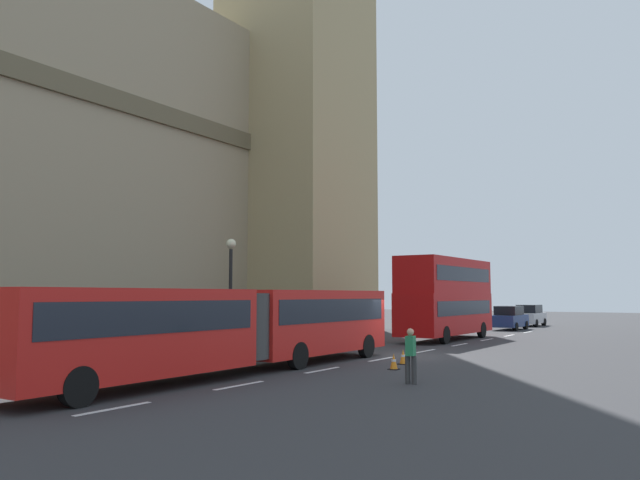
# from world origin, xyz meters

# --- Properties ---
(ground_plane) EXTENTS (160.00, 160.00, 0.00)m
(ground_plane) POSITION_xyz_m (0.00, 0.00, 0.00)
(ground_plane) COLOR #333335
(lane_centre_marking) EXTENTS (39.00, 0.16, 0.01)m
(lane_centre_marking) POSITION_xyz_m (2.71, 0.00, 0.00)
(lane_centre_marking) COLOR silver
(lane_centre_marking) RESTS_ON ground_plane
(articulated_bus) EXTENTS (17.60, 2.54, 2.90)m
(articulated_bus) POSITION_xyz_m (-8.92, 1.99, 1.75)
(articulated_bus) COLOR red
(articulated_bus) RESTS_ON ground_plane
(double_decker_bus) EXTENTS (9.74, 2.54, 4.90)m
(double_decker_bus) POSITION_xyz_m (10.46, 2.00, 2.71)
(double_decker_bus) COLOR #B20F0F
(double_decker_bus) RESTS_ON ground_plane
(sedan_lead) EXTENTS (4.40, 1.86, 1.85)m
(sedan_lead) POSITION_xyz_m (23.63, 2.00, 0.91)
(sedan_lead) COLOR navy
(sedan_lead) RESTS_ON ground_plane
(sedan_trailing) EXTENTS (4.40, 1.86, 1.85)m
(sedan_trailing) POSITION_xyz_m (30.54, 2.24, 0.91)
(sedan_trailing) COLOR #B7B7BC
(sedan_trailing) RESTS_ON ground_plane
(traffic_cone_west) EXTENTS (0.36, 0.36, 0.58)m
(traffic_cone_west) POSITION_xyz_m (-4.92, -2.08, 0.28)
(traffic_cone_west) COLOR black
(traffic_cone_west) RESTS_ON ground_plane
(traffic_cone_middle) EXTENTS (0.36, 0.36, 0.58)m
(traffic_cone_middle) POSITION_xyz_m (-3.14, -1.61, 0.28)
(traffic_cone_middle) COLOR black
(traffic_cone_middle) RESTS_ON ground_plane
(street_lamp) EXTENTS (0.44, 0.44, 5.27)m
(street_lamp) POSITION_xyz_m (-4.14, 6.50, 3.06)
(street_lamp) COLOR black
(street_lamp) RESTS_ON ground_plane
(pedestrian_near_cones) EXTENTS (0.44, 0.36, 1.69)m
(pedestrian_near_cones) POSITION_xyz_m (-8.00, -4.20, 0.91)
(pedestrian_near_cones) COLOR #333333
(pedestrian_near_cones) RESTS_ON ground_plane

